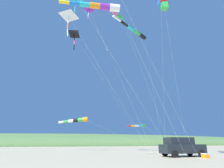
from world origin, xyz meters
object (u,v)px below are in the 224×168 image
Objects in this scene: kite_delta_long_streamer_right at (69,17)px; kite_windsock_small_distant at (77,120)px; kite_windsock_black_fish_shape at (135,31)px; kite_windsock_magenta_far_left at (117,15)px; kite_delta_rainbow_low_near at (74,35)px; kite_box_orange_high_right at (164,2)px; cooler_box at (205,156)px; person_adult_flyer at (171,144)px; kite_delta_green_low_center at (89,11)px; parked_car at (181,147)px; kite_windsock_red_high_left at (139,126)px; kite_windsock_teal_far_right at (98,6)px; person_child_green_jacket at (169,146)px.

kite_delta_long_streamer_right reaches higher than kite_windsock_small_distant.
kite_windsock_black_fish_shape is 0.92× the size of kite_windsock_magenta_far_left.
kite_delta_long_streamer_right reaches higher than kite_delta_rainbow_low_near.
kite_delta_rainbow_low_near reaches higher than kite_box_orange_high_right.
cooler_box is 12.57m from person_adult_flyer.
kite_windsock_black_fish_shape is 8.83m from kite_delta_green_low_center.
parked_car is at bearing 54.20° from kite_windsock_magenta_far_left.
kite_delta_green_low_center is at bearing -116.77° from kite_box_orange_high_right.
kite_delta_long_streamer_right is at bearing -69.65° from kite_windsock_red_high_left.
kite_windsock_red_high_left is (-11.60, 0.93, 2.96)m from parked_car.
kite_windsock_teal_far_right is at bearing 14.00° from kite_delta_long_streamer_right.
person_child_green_jacket is at bearing -40.90° from person_adult_flyer.
kite_windsock_black_fish_shape is 1.11× the size of kite_delta_green_low_center.
kite_delta_green_low_center is (6.89, 1.77, -3.65)m from kite_delta_long_streamer_right.
person_child_green_jacket is (-9.80, 2.68, 0.61)m from cooler_box.
kite_windsock_red_high_left is (-13.83, 0.12, 3.70)m from cooler_box.
person_child_green_jacket is at bearing 155.30° from parked_car.
kite_delta_rainbow_low_near is 1.09× the size of kite_box_orange_high_right.
kite_windsock_magenta_far_left is (3.06, 6.21, -0.46)m from kite_delta_long_streamer_right.
person_adult_flyer is 22.47m from kite_delta_green_low_center.
kite_box_orange_high_right is (15.04, -3.82, 11.01)m from kite_windsock_red_high_left.
kite_windsock_teal_far_right is 0.91× the size of kite_box_orange_high_right.
kite_windsock_small_distant is at bearing -170.23° from kite_windsock_magenta_far_left.
cooler_box is 22.66m from kite_delta_rainbow_low_near.
kite_windsock_magenta_far_left reaches higher than person_adult_flyer.
person_child_green_jacket is at bearing 44.78° from kite_windsock_small_distant.
kite_windsock_magenta_far_left is at bearing 63.76° from kite_delta_long_streamer_right.
kite_windsock_black_fish_shape reaches higher than kite_windsock_small_distant.
kite_windsock_magenta_far_left is (7.71, -6.33, 14.12)m from kite_windsock_red_high_left.
person_child_green_jacket is at bearing 32.38° from kite_windsock_red_high_left.
kite_windsock_small_distant is (-21.41, -8.84, 5.07)m from cooler_box.
parked_car is at bearing 89.62° from kite_delta_green_low_center.
kite_box_orange_high_right is at bearing -40.01° from parked_car.
person_adult_flyer is at bearing 159.62° from cooler_box.
person_adult_flyer is 5.52m from kite_windsock_red_high_left.
kite_windsock_black_fish_shape is 2.23× the size of kite_windsock_red_high_left.
kite_windsock_red_high_left is 19.03m from kite_box_orange_high_right.
parked_car is 2.48m from cooler_box.
cooler_box is 15.22m from kite_box_orange_high_right.
kite_windsock_red_high_left is at bearing 49.79° from kite_windsock_small_distant.
kite_windsock_teal_far_right reaches higher than parked_car.
kite_windsock_small_distant is (-12.22, 3.57, -13.21)m from kite_delta_long_streamer_right.
kite_windsock_red_high_left is at bearing 175.42° from parked_car.
person_adult_flyer is at bearing 139.10° from person_child_green_jacket.
kite_delta_rainbow_low_near is at bearing -93.50° from person_child_green_jacket.
kite_delta_long_streamer_right reaches higher than parked_car.
kite_box_orange_high_right reaches higher than cooler_box.
cooler_box is at bearing 53.50° from kite_delta_long_streamer_right.
kite_windsock_magenta_far_left is (5.63, -10.57, 16.98)m from person_adult_flyer.
kite_delta_green_low_center is (-2.29, -10.64, 14.63)m from cooler_box.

